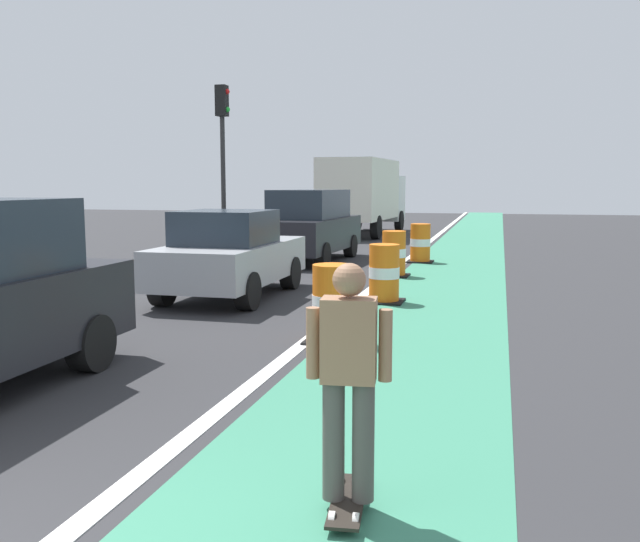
{
  "coord_description": "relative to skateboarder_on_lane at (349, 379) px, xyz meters",
  "views": [
    {
      "loc": [
        3.48,
        -2.58,
        2.2
      ],
      "look_at": [
        1.29,
        5.69,
        1.1
      ],
      "focal_mm": 38.11,
      "sensor_mm": 36.0,
      "label": 1
    }
  ],
  "objects": [
    {
      "name": "delivery_truck_down_block",
      "position": [
        -4.8,
        24.84,
        0.94
      ],
      "size": [
        2.6,
        7.68,
        3.23
      ],
      "color": "silver",
      "rests_on": "ground"
    },
    {
      "name": "traffic_light_corner",
      "position": [
        -7.14,
        14.85,
        2.59
      ],
      "size": [
        0.41,
        0.32,
        5.1
      ],
      "color": "#2D2D2D",
      "rests_on": "ground"
    },
    {
      "name": "parked_suv_third",
      "position": [
        -4.31,
        14.39,
        0.12
      ],
      "size": [
        2.08,
        4.68,
        2.04
      ],
      "color": "black",
      "rests_on": "ground"
    },
    {
      "name": "traffic_barrel_front",
      "position": [
        -1.29,
        4.8,
        -0.38
      ],
      "size": [
        0.73,
        0.73,
        1.09
      ],
      "color": "orange",
      "rests_on": "ground"
    },
    {
      "name": "skateboarder_on_lane",
      "position": [
        0.0,
        0.0,
        0.0
      ],
      "size": [
        0.57,
        0.82,
        1.69
      ],
      "color": "black",
      "rests_on": "ground"
    },
    {
      "name": "traffic_barrel_mid",
      "position": [
        -1.12,
        8.15,
        -0.38
      ],
      "size": [
        0.73,
        0.73,
        1.09
      ],
      "color": "orange",
      "rests_on": "ground"
    },
    {
      "name": "traffic_barrel_far",
      "position": [
        -1.22,
        14.92,
        -0.38
      ],
      "size": [
        0.73,
        0.73,
        1.09
      ],
      "color": "orange",
      "rests_on": "ground"
    },
    {
      "name": "parked_sedan_second",
      "position": [
        -4.12,
        7.95,
        -0.08
      ],
      "size": [
        1.93,
        4.11,
        1.7
      ],
      "color": "#9EA0A5",
      "rests_on": "ground"
    },
    {
      "name": "bike_lane_strip",
      "position": [
        -0.15,
        10.31,
        -0.91
      ],
      "size": [
        2.5,
        80.0,
        0.01
      ],
      "primitive_type": "cube",
      "color": "#387F60",
      "rests_on": "ground"
    },
    {
      "name": "lane_divider_stripe",
      "position": [
        -1.65,
        10.31,
        -0.91
      ],
      "size": [
        0.2,
        80.0,
        0.01
      ],
      "primitive_type": "cube",
      "color": "silver",
      "rests_on": "ground"
    },
    {
      "name": "traffic_barrel_back",
      "position": [
        -1.5,
        11.82,
        -0.38
      ],
      "size": [
        0.73,
        0.73,
        1.09
      ],
      "color": "orange",
      "rests_on": "ground"
    }
  ]
}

